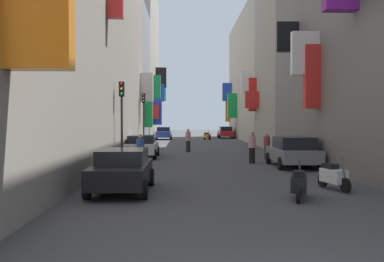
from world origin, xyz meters
name	(u,v)px	position (x,y,z in m)	size (l,w,h in m)	color
ground_plane	(203,150)	(0.00, 30.00, 0.00)	(140.00, 140.00, 0.00)	#424244
building_left_mid_a	(116,77)	(-7.97, 39.27, 6.43)	(7.26, 9.29, 12.89)	gray
building_left_mid_b	(131,65)	(-7.99, 51.95, 9.06)	(7.34, 16.09, 18.15)	#9E9384
building_right_mid_a	(301,41)	(7.99, 32.40, 8.69)	(7.18, 9.35, 17.40)	#9E9384
building_right_mid_b	(265,78)	(7.99, 48.54, 7.21)	(7.24, 22.93, 14.44)	#BCB29E
parked_car_red	(226,132)	(3.81, 52.73, 0.77)	(1.85, 4.38, 1.48)	#B21E1E
parked_car_black	(122,169)	(-3.47, 10.41, 0.73)	(1.85, 4.19, 1.36)	black
parked_car_white	(142,146)	(-4.06, 23.74, 0.73)	(1.97, 4.46, 1.36)	white
parked_car_grey	(293,151)	(3.91, 17.97, 0.78)	(2.03, 4.48, 1.50)	slate
parked_car_blue	(164,133)	(-3.84, 48.96, 0.78)	(1.87, 3.93, 1.48)	navy
scooter_black	(299,183)	(1.89, 8.97, 0.46)	(0.75, 1.93, 1.13)	black
scooter_white	(333,176)	(3.47, 10.66, 0.46)	(0.70, 1.77, 1.13)	silver
scooter_orange	(207,136)	(1.22, 47.75, 0.46)	(0.81, 1.76, 1.13)	orange
pedestrian_crossing	(267,146)	(3.39, 22.17, 0.77)	(0.51, 0.51, 1.56)	#353535
pedestrian_near_left	(252,147)	(2.16, 19.84, 0.86)	(0.41, 0.41, 1.72)	black
pedestrian_near_right	(140,152)	(-3.53, 17.09, 0.82)	(0.44, 0.44, 1.65)	#393939
pedestrian_mid_street	(188,140)	(-1.17, 28.33, 0.84)	(0.52, 0.52, 1.68)	#242424
traffic_light_near_corner	(144,111)	(-4.61, 31.18, 2.99)	(0.26, 0.34, 4.40)	#2D2D2D
traffic_light_far_corner	(122,108)	(-4.63, 18.80, 2.90)	(0.26, 0.34, 4.25)	#2D2D2D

